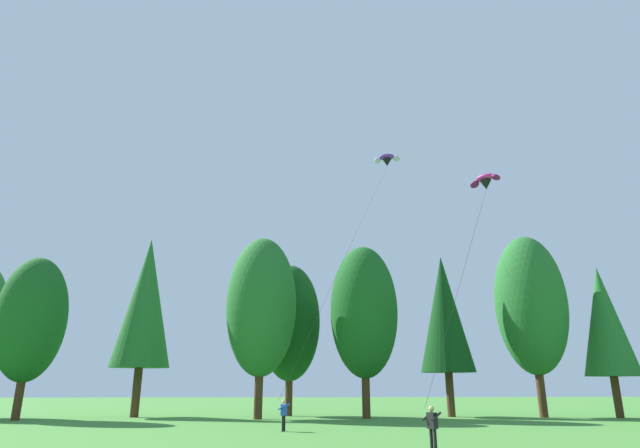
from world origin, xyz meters
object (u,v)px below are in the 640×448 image
at_px(kite_flyer_mid, 432,424).
at_px(parafoil_kite_mid_magenta, 485,182).
at_px(parafoil_kite_high_purple, 387,160).
at_px(kite_flyer_near, 284,413).

distance_m(kite_flyer_mid, parafoil_kite_mid_magenta, 14.94).
xyz_separation_m(kite_flyer_mid, parafoil_kite_mid_magenta, (5.49, 5.71, 12.66)).
height_order(kite_flyer_mid, parafoil_kite_mid_magenta, parafoil_kite_mid_magenta).
xyz_separation_m(kite_flyer_mid, parafoil_kite_high_purple, (4.59, 28.82, 24.49)).
xyz_separation_m(kite_flyer_near, kite_flyer_mid, (5.83, -9.82, 0.00)).
relative_size(kite_flyer_mid, parafoil_kite_high_purple, 0.07).
bearing_deg(parafoil_kite_high_purple, parafoil_kite_mid_magenta, -87.78).
xyz_separation_m(kite_flyer_near, parafoil_kite_mid_magenta, (11.32, -4.11, 12.66)).
relative_size(kite_flyer_near, kite_flyer_mid, 1.00).
bearing_deg(kite_flyer_mid, parafoil_kite_high_purple, 80.95).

